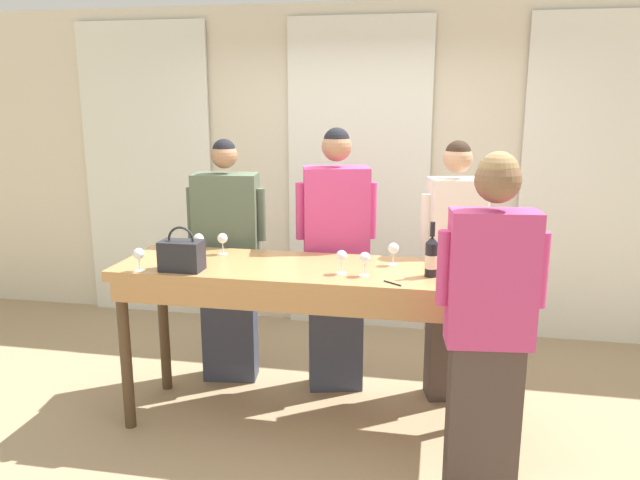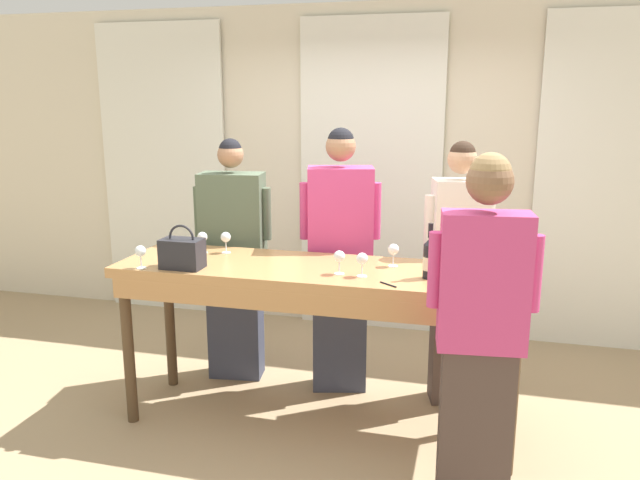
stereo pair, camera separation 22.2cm
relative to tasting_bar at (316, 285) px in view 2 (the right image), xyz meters
name	(u,v)px [view 2 (the right image)]	position (x,y,z in m)	size (l,w,h in m)	color
ground_plane	(317,422)	(0.00, 0.02, -0.92)	(18.00, 18.00, 0.00)	tan
wall_back	(371,171)	(0.00, 1.89, 0.48)	(12.00, 0.06, 2.80)	beige
curtain_panel_left	(164,172)	(-1.97, 1.82, 0.42)	(1.23, 0.03, 2.69)	white
curtain_panel_center	(370,178)	(0.00, 1.82, 0.42)	(1.23, 0.03, 2.69)	white
curtain_panel_right	(616,186)	(1.97, 1.82, 0.42)	(1.23, 0.03, 2.69)	white
tasting_bar	(316,285)	(0.00, 0.00, 0.00)	(2.46, 0.69, 1.03)	#B27F4C
wine_bottle	(430,258)	(0.67, -0.05, 0.23)	(0.07, 0.07, 0.32)	black
handbag	(182,253)	(-0.77, -0.21, 0.20)	(0.25, 0.15, 0.27)	#232328
wine_glass_front_left	(226,238)	(-0.67, 0.20, 0.21)	(0.07, 0.07, 0.14)	white
wine_glass_front_mid	(140,252)	(-1.01, -0.27, 0.21)	(0.07, 0.07, 0.14)	white
wine_glass_front_right	(339,257)	(0.16, -0.10, 0.21)	(0.07, 0.07, 0.14)	white
wine_glass_center_left	(393,250)	(0.44, 0.14, 0.21)	(0.07, 0.07, 0.14)	white
wine_glass_center_mid	(362,260)	(0.30, -0.12, 0.21)	(0.07, 0.07, 0.14)	white
wine_glass_center_right	(202,238)	(-0.81, 0.17, 0.21)	(0.07, 0.07, 0.14)	white
pen	(388,284)	(0.47, -0.24, 0.11)	(0.10, 0.08, 0.01)	black
guest_olive_jacket	(234,260)	(-0.76, 0.56, -0.04)	(0.56, 0.30, 1.75)	#383D51
guest_pink_top	(340,261)	(0.02, 0.56, 0.01)	(0.55, 0.35, 1.84)	#383D51
guest_cream_sweater	(457,272)	(0.81, 0.56, -0.01)	(0.46, 0.31, 1.76)	#473833
host_pouring	(481,328)	(0.97, -0.55, 0.02)	(0.53, 0.25, 1.79)	#473833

